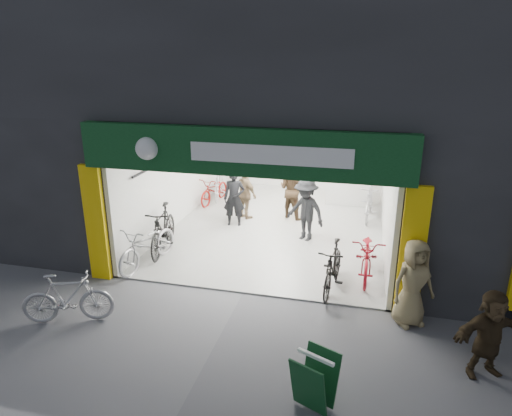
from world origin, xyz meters
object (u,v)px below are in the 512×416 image
at_px(bike_left_front, 148,245).
at_px(sandwich_board, 315,380).
at_px(parked_bike, 68,298).
at_px(bike_right_front, 333,268).
at_px(pedestrian_near, 413,283).

xyz_separation_m(bike_left_front, sandwich_board, (4.33, -3.61, -0.07)).
distance_m(parked_bike, sandwich_board, 4.82).
relative_size(bike_right_front, parked_bike, 1.06).
relative_size(bike_left_front, sandwich_board, 2.41).
bearing_deg(pedestrian_near, bike_left_front, 140.02).
bearing_deg(bike_left_front, sandwich_board, -28.58).
bearing_deg(bike_right_front, parked_bike, -146.68).
xyz_separation_m(bike_left_front, parked_bike, (-0.37, -2.53, -0.03)).
xyz_separation_m(bike_left_front, bike_right_front, (4.30, -0.17, -0.00)).
distance_m(bike_right_front, parked_bike, 5.23).
bearing_deg(sandwich_board, parked_bike, -169.01).
height_order(bike_left_front, parked_bike, bike_left_front).
distance_m(pedestrian_near, sandwich_board, 2.97).
bearing_deg(parked_bike, sandwich_board, -123.26).
bearing_deg(sandwich_board, pedestrian_near, 84.02).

